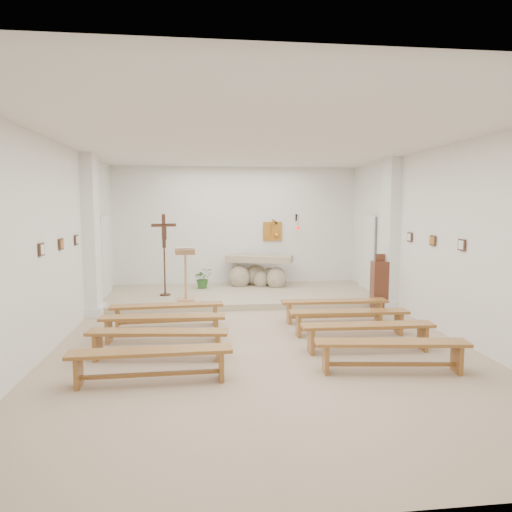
{
  "coord_description": "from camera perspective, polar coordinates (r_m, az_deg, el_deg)",
  "views": [
    {
      "loc": [
        -0.99,
        -8.18,
        2.4
      ],
      "look_at": [
        0.17,
        1.6,
        1.31
      ],
      "focal_mm": 32.0,
      "sensor_mm": 36.0,
      "label": 1
    }
  ],
  "objects": [
    {
      "name": "station_frame_right_rear",
      "position": [
        10.41,
        18.66,
        2.26
      ],
      "size": [
        0.03,
        0.2,
        0.2
      ],
      "primitive_type": "cube",
      "color": "#472C1F",
      "rests_on": "wall_right"
    },
    {
      "name": "ground",
      "position": [
        8.58,
        0.14,
        -9.89
      ],
      "size": [
        7.0,
        10.0,
        0.0
      ],
      "primitive_type": "cube",
      "color": "tan",
      "rests_on": "ground"
    },
    {
      "name": "ceiling",
      "position": [
        8.31,
        0.15,
        13.88
      ],
      "size": [
        7.0,
        10.0,
        0.02
      ],
      "primitive_type": "cube",
      "color": "silver",
      "rests_on": "wall_back"
    },
    {
      "name": "station_frame_left_front",
      "position": [
        7.82,
        -25.22,
        0.75
      ],
      "size": [
        0.03,
        0.2,
        0.2
      ],
      "primitive_type": "cube",
      "color": "#472C1F",
      "rests_on": "wall_left"
    },
    {
      "name": "sanctuary_platform",
      "position": [
        11.95,
        -1.87,
        -4.88
      ],
      "size": [
        6.98,
        3.0,
        0.15
      ],
      "primitive_type": "cube",
      "color": "tan",
      "rests_on": "ground"
    },
    {
      "name": "bench_left_front",
      "position": [
        9.22,
        -11.04,
        -6.64
      ],
      "size": [
        2.21,
        0.47,
        0.46
      ],
      "rotation": [
        0.0,
        0.0,
        0.05
      ],
      "color": "brown",
      "rests_on": "ground"
    },
    {
      "name": "bench_left_second",
      "position": [
        8.29,
        -11.54,
        -8.11
      ],
      "size": [
        2.2,
        0.45,
        0.46
      ],
      "rotation": [
        0.0,
        0.0,
        -0.04
      ],
      "color": "brown",
      "rests_on": "ground"
    },
    {
      "name": "gold_wall_relief",
      "position": [
        13.32,
        2.08,
        3.1
      ],
      "size": [
        0.55,
        0.04,
        0.55
      ],
      "primitive_type": "cube",
      "color": "#C6842E",
      "rests_on": "wall_back"
    },
    {
      "name": "pilaster_right",
      "position": [
        11.09,
        16.43,
        2.72
      ],
      "size": [
        0.26,
        0.55,
        3.5
      ],
      "primitive_type": "cube",
      "color": "white",
      "rests_on": "ground"
    },
    {
      "name": "bench_right_second",
      "position": [
        8.69,
        11.56,
        -7.45
      ],
      "size": [
        2.21,
        0.46,
        0.46
      ],
      "rotation": [
        0.0,
        0.0,
        -0.05
      ],
      "color": "brown",
      "rests_on": "ground"
    },
    {
      "name": "lectern",
      "position": [
        10.91,
        -8.8,
        -2.24
      ],
      "size": [
        0.47,
        0.4,
        1.29
      ],
      "rotation": [
        0.0,
        0.0,
        -0.0
      ],
      "color": "tan",
      "rests_on": "sanctuary_platform"
    },
    {
      "name": "station_frame_left_mid",
      "position": [
        8.77,
        -23.17,
        1.39
      ],
      "size": [
        0.03,
        0.2,
        0.2
      ],
      "primitive_type": "cube",
      "color": "#472C1F",
      "rests_on": "wall_left"
    },
    {
      "name": "wall_left",
      "position": [
        8.58,
        -23.68,
        1.47
      ],
      "size": [
        0.02,
        10.0,
        3.5
      ],
      "primitive_type": "cube",
      "color": "white",
      "rests_on": "ground"
    },
    {
      "name": "radiator_left",
      "position": [
        11.35,
        -19.1,
        -4.83
      ],
      "size": [
        0.1,
        0.85,
        0.52
      ],
      "primitive_type": "cube",
      "color": "silver",
      "rests_on": "ground"
    },
    {
      "name": "altar",
      "position": [
        12.83,
        0.36,
        -2.13
      ],
      "size": [
        1.96,
        1.22,
        0.94
      ],
      "rotation": [
        0.0,
        0.0,
        -0.3
      ],
      "color": "#B9AF8D",
      "rests_on": "sanctuary_platform"
    },
    {
      "name": "pilaster_left",
      "position": [
        10.48,
        -19.88,
        2.41
      ],
      "size": [
        0.26,
        0.55,
        3.5
      ],
      "primitive_type": "cube",
      "color": "white",
      "rests_on": "ground"
    },
    {
      "name": "station_frame_right_front",
      "position": [
        8.65,
        24.32,
        1.27
      ],
      "size": [
        0.03,
        0.2,
        0.2
      ],
      "primitive_type": "cube",
      "color": "#472C1F",
      "rests_on": "wall_right"
    },
    {
      "name": "station_frame_right_mid",
      "position": [
        9.52,
        21.23,
        1.82
      ],
      "size": [
        0.03,
        0.2,
        0.2
      ],
      "primitive_type": "cube",
      "color": "#472C1F",
      "rests_on": "wall_right"
    },
    {
      "name": "sanctuary_lamp",
      "position": [
        13.19,
        5.27,
        3.74
      ],
      "size": [
        0.11,
        0.36,
        0.44
      ],
      "color": "black",
      "rests_on": "wall_back"
    },
    {
      "name": "bench_right_fourth",
      "position": [
        6.96,
        16.59,
        -11.07
      ],
      "size": [
        2.22,
        0.61,
        0.46
      ],
      "rotation": [
        0.0,
        0.0,
        -0.12
      ],
      "color": "brown",
      "rests_on": "ground"
    },
    {
      "name": "potted_plant",
      "position": [
        12.54,
        -6.64,
        -2.77
      ],
      "size": [
        0.59,
        0.55,
        0.55
      ],
      "primitive_type": "imported",
      "rotation": [
        0.0,
        0.0,
        0.27
      ],
      "color": "#2F6227",
      "rests_on": "sanctuary_platform"
    },
    {
      "name": "wall_back",
      "position": [
        13.22,
        -2.44,
        3.51
      ],
      "size": [
        7.0,
        0.02,
        3.5
      ],
      "primitive_type": "cube",
      "color": "white",
      "rests_on": "ground"
    },
    {
      "name": "donation_pedestal",
      "position": [
        11.03,
        15.15,
        -3.45
      ],
      "size": [
        0.36,
        0.36,
        1.28
      ],
      "rotation": [
        0.0,
        0.0,
        -0.06
      ],
      "color": "#5C2C1A",
      "rests_on": "ground"
    },
    {
      "name": "bench_left_fourth",
      "position": [
        6.46,
        -12.98,
        -12.33
      ],
      "size": [
        2.2,
        0.4,
        0.46
      ],
      "rotation": [
        0.0,
        0.0,
        0.02
      ],
      "color": "brown",
      "rests_on": "ground"
    },
    {
      "name": "bench_right_third",
      "position": [
        7.81,
        13.78,
        -9.07
      ],
      "size": [
        2.2,
        0.41,
        0.46
      ],
      "rotation": [
        0.0,
        0.0,
        -0.03
      ],
      "color": "brown",
      "rests_on": "ground"
    },
    {
      "name": "station_frame_left_rear",
      "position": [
        9.73,
        -21.51,
        1.89
      ],
      "size": [
        0.03,
        0.2,
        0.2
      ],
      "primitive_type": "cube",
      "color": "#472C1F",
      "rests_on": "wall_left"
    },
    {
      "name": "wall_right",
      "position": [
        9.35,
        21.92,
        1.9
      ],
      "size": [
        0.02,
        10.0,
        3.5
      ],
      "primitive_type": "cube",
      "color": "white",
      "rests_on": "ground"
    },
    {
      "name": "radiator_right",
      "position": [
        11.93,
        15.15,
        -4.17
      ],
      "size": [
        0.1,
        0.85,
        0.52
      ],
      "primitive_type": "cube",
      "color": "silver",
      "rests_on": "ground"
    },
    {
      "name": "bench_right_front",
      "position": [
        9.58,
        9.76,
        -6.12
      ],
      "size": [
        2.2,
        0.4,
        0.46
      ],
      "rotation": [
        0.0,
        0.0,
        -0.02
      ],
      "color": "brown",
      "rests_on": "ground"
    },
    {
      "name": "bench_left_third",
      "position": [
        7.37,
        -12.16,
        -9.96
      ],
      "size": [
        2.22,
        0.61,
        0.46
      ],
      "rotation": [
        0.0,
        0.0,
        -0.12
      ],
      "color": "brown",
      "rests_on": "ground"
    },
    {
      "name": "crucifix_stand",
      "position": [
        11.57,
        -11.4,
        0.9
      ],
      "size": [
        0.6,
        0.27,
        2.04
      ],
      "rotation": [
        0.0,
        0.0,
        0.33
      ],
      "color": "#3B2113",
      "rests_on": "sanctuary_platform"
    }
  ]
}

